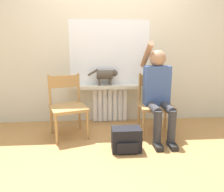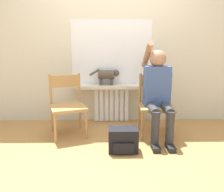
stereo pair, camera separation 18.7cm
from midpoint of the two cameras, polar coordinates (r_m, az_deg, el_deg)
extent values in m
plane|color=#B27F47|center=(2.63, -0.89, -14.76)|extent=(12.00, 12.00, 0.00)
cube|color=beige|center=(3.56, -2.23, 14.95)|extent=(7.00, 0.06, 2.70)
cube|color=white|center=(3.61, -2.05, -2.14)|extent=(0.57, 0.05, 0.57)
cube|color=white|center=(3.57, -5.95, -2.39)|extent=(0.06, 0.03, 0.55)
cube|color=white|center=(3.57, -4.64, -2.37)|extent=(0.06, 0.03, 0.55)
cube|color=white|center=(3.57, -3.33, -2.35)|extent=(0.06, 0.03, 0.55)
cube|color=white|center=(3.57, -2.02, -2.32)|extent=(0.06, 0.03, 0.55)
cube|color=white|center=(3.57, -0.71, -2.30)|extent=(0.06, 0.03, 0.55)
cube|color=white|center=(3.58, 0.60, -2.27)|extent=(0.06, 0.03, 0.55)
cube|color=white|center=(3.59, 1.90, -2.25)|extent=(0.06, 0.03, 0.55)
cube|color=beige|center=(3.46, -2.03, 2.47)|extent=(1.32, 0.24, 0.05)
cube|color=white|center=(3.52, -2.18, 11.23)|extent=(1.26, 0.01, 1.00)
cube|color=#B2844C|center=(3.02, -13.09, -3.10)|extent=(0.58, 0.58, 0.04)
cylinder|color=#B2844C|center=(2.87, -16.14, -8.60)|extent=(0.04, 0.04, 0.38)
cylinder|color=#B2844C|center=(2.94, -8.21, -7.69)|extent=(0.04, 0.04, 0.38)
cylinder|color=#B2844C|center=(3.25, -17.12, -6.13)|extent=(0.04, 0.04, 0.38)
cylinder|color=#B2844C|center=(3.31, -10.10, -5.39)|extent=(0.04, 0.04, 0.38)
cylinder|color=#B2844C|center=(3.14, -17.64, 1.51)|extent=(0.04, 0.04, 0.42)
cylinder|color=#B2844C|center=(3.21, -10.40, 2.12)|extent=(0.04, 0.04, 0.42)
cube|color=#B2844C|center=(3.15, -14.09, 3.69)|extent=(0.40, 0.16, 0.17)
cube|color=#B2844C|center=(3.08, 9.74, -2.66)|extent=(0.48, 0.48, 0.04)
cylinder|color=#B2844C|center=(2.92, 6.44, -7.81)|extent=(0.04, 0.04, 0.38)
cylinder|color=#B2844C|center=(3.00, 14.21, -7.52)|extent=(0.04, 0.04, 0.38)
cylinder|color=#B2844C|center=(3.30, 5.40, -5.34)|extent=(0.04, 0.04, 0.38)
cylinder|color=#B2844C|center=(3.37, 12.30, -5.16)|extent=(0.04, 0.04, 0.38)
cylinder|color=#B2844C|center=(3.19, 5.57, 2.22)|extent=(0.04, 0.04, 0.42)
cylinder|color=#B2844C|center=(3.27, 12.66, 2.22)|extent=(0.04, 0.04, 0.42)
cube|color=#B2844C|center=(3.21, 9.22, 4.06)|extent=(0.41, 0.04, 0.17)
cylinder|color=#333338|center=(2.87, 8.94, -3.02)|extent=(0.11, 0.43, 0.11)
cylinder|color=#333338|center=(2.91, 12.39, -2.92)|extent=(0.11, 0.43, 0.11)
cylinder|color=#333338|center=(2.74, 9.82, -8.49)|extent=(0.10, 0.10, 0.46)
cylinder|color=#333338|center=(2.78, 13.46, -8.28)|extent=(0.10, 0.10, 0.46)
cube|color=black|center=(2.76, 9.97, -12.82)|extent=(0.09, 0.20, 0.06)
cube|color=black|center=(2.81, 13.62, -12.53)|extent=(0.09, 0.20, 0.06)
cube|color=#3D5693|center=(3.04, 9.83, 2.71)|extent=(0.34, 0.20, 0.54)
sphere|color=#A87A5B|center=(3.00, 10.10, 9.67)|extent=(0.22, 0.22, 0.22)
cylinder|color=#A87A5B|center=(3.10, 7.33, 10.58)|extent=(0.08, 0.50, 0.38)
cylinder|color=#3D5693|center=(3.05, 12.79, 2.09)|extent=(0.08, 0.08, 0.43)
cylinder|color=#4C4238|center=(3.45, -3.51, 5.62)|extent=(0.25, 0.14, 0.14)
sphere|color=#4C4238|center=(3.45, -0.90, 6.00)|extent=(0.10, 0.10, 0.10)
cone|color=#4C4238|center=(3.42, -0.87, 6.72)|extent=(0.04, 0.04, 0.04)
cone|color=#4C4238|center=(3.48, -0.93, 6.81)|extent=(0.04, 0.04, 0.04)
cylinder|color=#4C4238|center=(3.44, -2.00, 3.62)|extent=(0.04, 0.04, 0.10)
cylinder|color=#4C4238|center=(3.50, -2.05, 3.80)|extent=(0.04, 0.04, 0.10)
cylinder|color=#4C4238|center=(3.43, -4.94, 3.58)|extent=(0.04, 0.04, 0.10)
cylinder|color=#4C4238|center=(3.50, -4.93, 3.76)|extent=(0.04, 0.04, 0.10)
cylinder|color=#4C4238|center=(3.45, -6.54, 6.14)|extent=(0.17, 0.03, 0.12)
cube|color=black|center=(2.64, 1.68, -11.24)|extent=(0.34, 0.21, 0.28)
cube|color=black|center=(2.55, 1.97, -13.50)|extent=(0.24, 0.03, 0.13)
camera|label=1|loc=(0.09, -91.72, -0.39)|focal=35.00mm
camera|label=2|loc=(0.09, 88.28, 0.39)|focal=35.00mm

